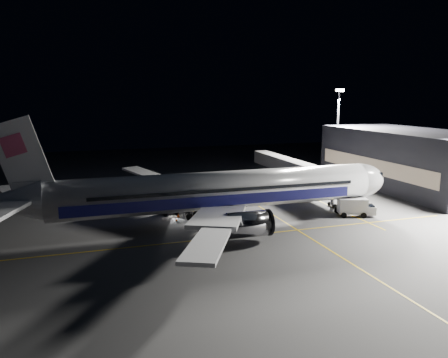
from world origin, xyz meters
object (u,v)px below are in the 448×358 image
airliner (212,192)px  safety_cone_b (176,219)px  safety_cone_c (193,217)px  service_truck (356,207)px  floodlight_mast_north (338,124)px  jet_bridge (296,168)px  baggage_tug (169,209)px  safety_cone_a (178,215)px

airliner → safety_cone_b: 7.79m
safety_cone_c → service_truck: bearing=-13.7°
floodlight_mast_north → safety_cone_c: size_ratio=31.40×
airliner → safety_cone_c: 6.56m
jet_bridge → safety_cone_b: size_ratio=66.56×
floodlight_mast_north → baggage_tug: bearing=-152.4°
jet_bridge → safety_cone_b: jet_bridge is taller
floodlight_mast_north → safety_cone_c: floodlight_mast_north is taller
service_truck → safety_cone_c: (-25.28, 6.19, -1.24)m
safety_cone_b → jet_bridge: bearing=27.0°
airliner → safety_cone_b: (-4.54, 4.00, -4.91)m
safety_cone_a → service_truck: bearing=-16.8°
floodlight_mast_north → baggage_tug: floodlight_mast_north is taller
jet_bridge → safety_cone_a: (-26.88, -12.05, -4.25)m
baggage_tug → safety_cone_b: size_ratio=5.55×
service_truck → safety_cone_c: service_truck is taller
baggage_tug → safety_cone_c: 5.02m
jet_bridge → safety_cone_b: 31.28m
airliner → floodlight_mast_north: 52.56m
airliner → floodlight_mast_north: (41.08, 31.99, 7.21)m
jet_bridge → safety_cone_b: (-27.61, -14.06, -4.32)m
jet_bridge → baggage_tug: size_ratio=12.00×
floodlight_mast_north → service_truck: (-17.71, -34.17, -10.80)m
floodlight_mast_north → baggage_tug: (-45.99, -23.99, -11.52)m
floodlight_mast_north → safety_cone_b: 54.87m
safety_cone_a → safety_cone_b: safety_cone_a is taller
safety_cone_a → jet_bridge: bearing=24.1°
safety_cone_a → safety_cone_c: 2.76m
safety_cone_b → safety_cone_c: 2.62m
jet_bridge → safety_cone_c: (-24.99, -14.06, -4.25)m
airliner → safety_cone_b: size_ratio=118.96×
service_truck → safety_cone_a: bearing=-176.7°
jet_bridge → safety_cone_a: jet_bridge is taller
safety_cone_a → safety_cone_b: 2.13m
baggage_tug → safety_cone_b: 4.06m
baggage_tug → safety_cone_a: (1.10, -1.99, -0.52)m
baggage_tug → safety_cone_a: size_ratio=4.28×
floodlight_mast_north → baggage_tug: 53.13m
floodlight_mast_north → safety_cone_a: size_ratio=30.93×
airliner → safety_cone_a: airliner is taller
airliner → safety_cone_b: airliner is taller
jet_bridge → service_truck: 20.47m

